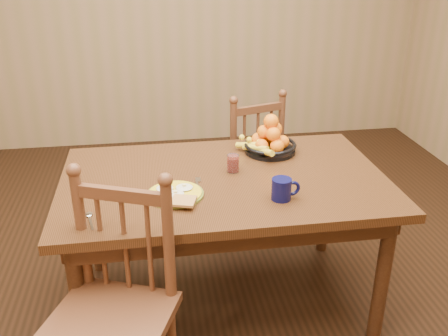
{
  "coord_description": "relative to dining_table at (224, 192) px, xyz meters",
  "views": [
    {
      "loc": [
        -0.34,
        -2.2,
        1.81
      ],
      "look_at": [
        0.0,
        0.0,
        0.8
      ],
      "focal_mm": 40.0,
      "sensor_mm": 36.0,
      "label": 1
    }
  ],
  "objects": [
    {
      "name": "room",
      "position": [
        0.0,
        0.0,
        0.68
      ],
      "size": [
        4.52,
        5.02,
        2.72
      ],
      "color": "black",
      "rests_on": "ground"
    },
    {
      "name": "dining_table",
      "position": [
        0.0,
        0.0,
        0.0
      ],
      "size": [
        1.6,
        1.0,
        0.75
      ],
      "color": "black",
      "rests_on": "ground"
    },
    {
      "name": "chair_far",
      "position": [
        0.29,
        0.86,
        -0.21
      ],
      "size": [
        0.53,
        0.51,
        0.94
      ],
      "rotation": [
        0.0,
        0.0,
        3.44
      ],
      "color": "#4C2A16",
      "rests_on": "ground"
    },
    {
      "name": "chair_near",
      "position": [
        -0.53,
        -0.6,
        -0.17
      ],
      "size": [
        0.59,
        0.58,
        1.01
      ],
      "rotation": [
        0.0,
        0.0,
        -0.39
      ],
      "color": "#4C2A16",
      "rests_on": "ground"
    },
    {
      "name": "breakfast_plate",
      "position": [
        -0.25,
        -0.16,
        0.1
      ],
      "size": [
        0.26,
        0.3,
        0.04
      ],
      "color": "#59601E",
      "rests_on": "dining_table"
    },
    {
      "name": "fork",
      "position": [
        -0.14,
        -0.07,
        0.09
      ],
      "size": [
        0.04,
        0.18,
        0.0
      ],
      "rotation": [
        0.0,
        0.0,
        -0.04
      ],
      "color": "silver",
      "rests_on": "dining_table"
    },
    {
      "name": "spoon",
      "position": [
        -0.62,
        -0.31,
        0.09
      ],
      "size": [
        0.05,
        0.16,
        0.01
      ],
      "rotation": [
        0.0,
        0.0,
        0.21
      ],
      "color": "silver",
      "rests_on": "dining_table"
    },
    {
      "name": "coffee_mug",
      "position": [
        0.22,
        -0.27,
        0.14
      ],
      "size": [
        0.13,
        0.09,
        0.1
      ],
      "color": "#090A33",
      "rests_on": "dining_table"
    },
    {
      "name": "juice_glass",
      "position": [
        0.06,
        0.06,
        0.13
      ],
      "size": [
        0.06,
        0.06,
        0.09
      ],
      "color": "silver",
      "rests_on": "dining_table"
    },
    {
      "name": "fruit_bowl",
      "position": [
        0.29,
        0.28,
        0.15
      ],
      "size": [
        0.32,
        0.32,
        0.22
      ],
      "color": "black",
      "rests_on": "dining_table"
    }
  ]
}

